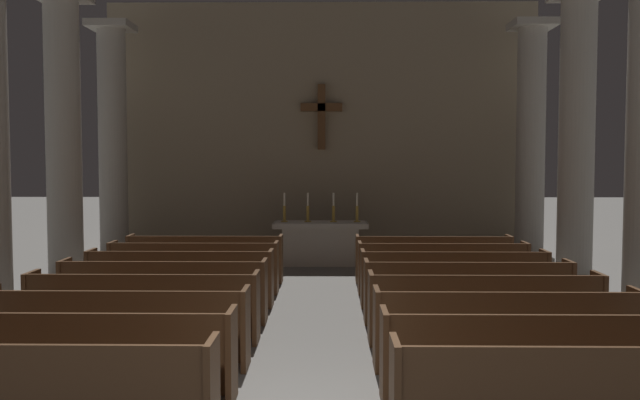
# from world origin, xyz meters

# --- Properties ---
(pew_left_row_1) EXTENTS (3.09, 0.50, 0.95)m
(pew_left_row_1) POSITION_xyz_m (-2.28, -0.04, 0.48)
(pew_left_row_1) COLOR brown
(pew_left_row_1) RESTS_ON ground
(pew_left_row_2) EXTENTS (3.09, 0.50, 0.95)m
(pew_left_row_2) POSITION_xyz_m (-2.28, 1.10, 0.48)
(pew_left_row_2) COLOR brown
(pew_left_row_2) RESTS_ON ground
(pew_left_row_3) EXTENTS (3.09, 0.50, 0.95)m
(pew_left_row_3) POSITION_xyz_m (-2.28, 2.23, 0.48)
(pew_left_row_3) COLOR brown
(pew_left_row_3) RESTS_ON ground
(pew_left_row_4) EXTENTS (3.09, 0.50, 0.95)m
(pew_left_row_4) POSITION_xyz_m (-2.28, 3.37, 0.48)
(pew_left_row_4) COLOR brown
(pew_left_row_4) RESTS_ON ground
(pew_left_row_5) EXTENTS (3.09, 0.50, 0.95)m
(pew_left_row_5) POSITION_xyz_m (-2.28, 4.51, 0.48)
(pew_left_row_5) COLOR brown
(pew_left_row_5) RESTS_ON ground
(pew_left_row_6) EXTENTS (3.09, 0.50, 0.95)m
(pew_left_row_6) POSITION_xyz_m (-2.28, 5.64, 0.48)
(pew_left_row_6) COLOR brown
(pew_left_row_6) RESTS_ON ground
(pew_left_row_7) EXTENTS (3.09, 0.50, 0.95)m
(pew_left_row_7) POSITION_xyz_m (-2.28, 6.78, 0.48)
(pew_left_row_7) COLOR brown
(pew_left_row_7) RESTS_ON ground
(pew_left_row_8) EXTENTS (3.09, 0.50, 0.95)m
(pew_left_row_8) POSITION_xyz_m (-2.28, 7.92, 0.48)
(pew_left_row_8) COLOR brown
(pew_left_row_8) RESTS_ON ground
(pew_right_row_1) EXTENTS (3.09, 0.50, 0.95)m
(pew_right_row_1) POSITION_xyz_m (2.28, -0.04, 0.48)
(pew_right_row_1) COLOR brown
(pew_right_row_1) RESTS_ON ground
(pew_right_row_2) EXTENTS (3.09, 0.50, 0.95)m
(pew_right_row_2) POSITION_xyz_m (2.28, 1.10, 0.48)
(pew_right_row_2) COLOR brown
(pew_right_row_2) RESTS_ON ground
(pew_right_row_3) EXTENTS (3.09, 0.50, 0.95)m
(pew_right_row_3) POSITION_xyz_m (2.28, 2.23, 0.48)
(pew_right_row_3) COLOR brown
(pew_right_row_3) RESTS_ON ground
(pew_right_row_4) EXTENTS (3.09, 0.50, 0.95)m
(pew_right_row_4) POSITION_xyz_m (2.28, 3.37, 0.48)
(pew_right_row_4) COLOR brown
(pew_right_row_4) RESTS_ON ground
(pew_right_row_5) EXTENTS (3.09, 0.50, 0.95)m
(pew_right_row_5) POSITION_xyz_m (2.28, 4.51, 0.48)
(pew_right_row_5) COLOR brown
(pew_right_row_5) RESTS_ON ground
(pew_right_row_6) EXTENTS (3.09, 0.50, 0.95)m
(pew_right_row_6) POSITION_xyz_m (2.28, 5.64, 0.48)
(pew_right_row_6) COLOR brown
(pew_right_row_6) RESTS_ON ground
(pew_right_row_7) EXTENTS (3.09, 0.50, 0.95)m
(pew_right_row_7) POSITION_xyz_m (2.28, 6.78, 0.48)
(pew_right_row_7) COLOR brown
(pew_right_row_7) RESTS_ON ground
(pew_right_row_8) EXTENTS (3.09, 0.50, 0.95)m
(pew_right_row_8) POSITION_xyz_m (2.28, 7.92, 0.48)
(pew_right_row_8) COLOR brown
(pew_right_row_8) RESTS_ON ground
(column_left_third) EXTENTS (0.99, 0.99, 5.67)m
(column_left_third) POSITION_xyz_m (-4.91, 7.43, 2.75)
(column_left_third) COLOR #ADA89E
(column_left_third) RESTS_ON ground
(column_right_third) EXTENTS (0.99, 0.99, 5.67)m
(column_right_third) POSITION_xyz_m (4.91, 7.43, 2.75)
(column_right_third) COLOR #ADA89E
(column_right_third) RESTS_ON ground
(column_left_fourth) EXTENTS (0.99, 0.99, 5.67)m
(column_left_fourth) POSITION_xyz_m (-4.91, 10.41, 2.75)
(column_left_fourth) COLOR #ADA89E
(column_left_fourth) RESTS_ON ground
(column_right_fourth) EXTENTS (0.99, 0.99, 5.67)m
(column_right_fourth) POSITION_xyz_m (4.91, 10.41, 2.75)
(column_right_fourth) COLOR #ADA89E
(column_right_fourth) RESTS_ON ground
(altar) EXTENTS (2.20, 0.90, 1.01)m
(altar) POSITION_xyz_m (0.00, 10.24, 0.53)
(altar) COLOR #BCB7AD
(altar) RESTS_ON ground
(candlestick_outer_left) EXTENTS (0.16, 0.16, 0.68)m
(candlestick_outer_left) POSITION_xyz_m (-0.85, 10.24, 1.23)
(candlestick_outer_left) COLOR #B79338
(candlestick_outer_left) RESTS_ON altar
(candlestick_inner_left) EXTENTS (0.16, 0.16, 0.68)m
(candlestick_inner_left) POSITION_xyz_m (-0.30, 10.24, 1.23)
(candlestick_inner_left) COLOR #B79338
(candlestick_inner_left) RESTS_ON altar
(candlestick_inner_right) EXTENTS (0.16, 0.16, 0.68)m
(candlestick_inner_right) POSITION_xyz_m (0.30, 10.24, 1.23)
(candlestick_inner_right) COLOR #B79338
(candlestick_inner_right) RESTS_ON altar
(candlestick_outer_right) EXTENTS (0.16, 0.16, 0.68)m
(candlestick_outer_right) POSITION_xyz_m (0.85, 10.24, 1.23)
(candlestick_outer_right) COLOR #B79338
(candlestick_outer_right) RESTS_ON altar
(apse_with_cross) EXTENTS (10.88, 0.45, 6.44)m
(apse_with_cross) POSITION_xyz_m (0.00, 11.89, 3.22)
(apse_with_cross) COLOR gray
(apse_with_cross) RESTS_ON ground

